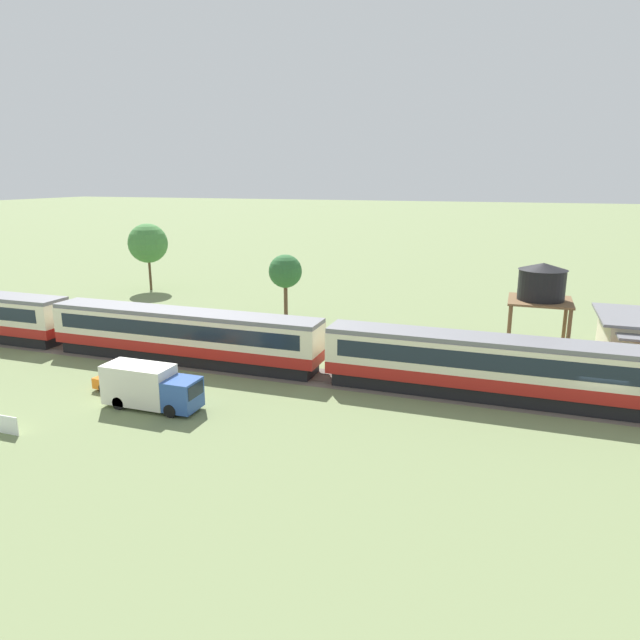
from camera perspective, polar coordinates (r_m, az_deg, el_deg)
name	(u,v)px	position (r m, az deg, el deg)	size (l,w,h in m)	color
ground_plane	(597,413)	(37.66, 25.94, -8.40)	(600.00, 600.00, 0.00)	#707F51
passenger_train	(329,348)	(38.80, 0.90, -2.84)	(88.97, 2.90, 3.94)	#AD1E19
railway_track	(419,389)	(38.12, 9.88, -6.84)	(146.17, 3.60, 0.04)	#665B51
water_tower	(542,285)	(44.88, 21.28, 3.28)	(4.48, 4.48, 7.45)	brown
parked_car_orange	(129,383)	(38.94, -18.58, -5.97)	(4.79, 2.25, 1.29)	orange
delivery_truck_blue	(150,387)	(35.79, -16.67, -6.41)	(6.00, 2.03, 2.60)	#2D519E
yard_tree_0	(148,243)	(72.56, -16.84, 7.35)	(4.73, 4.73, 8.09)	#4C3823
yard_tree_2	(285,272)	(54.32, -3.49, 4.85)	(3.17, 3.17, 6.41)	brown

